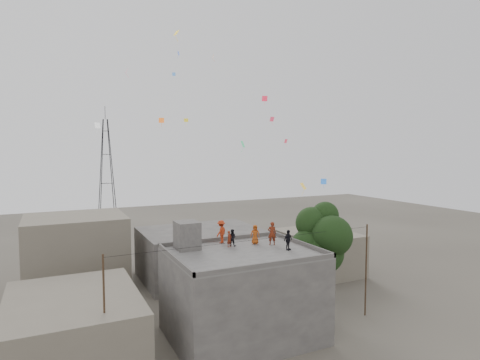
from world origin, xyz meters
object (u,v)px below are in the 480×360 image
object	(u,v)px
person_red_adult	(272,233)
person_dark_adult	(288,240)
stair_head_box	(187,235)
tree	(322,240)
transmission_tower	(107,177)

from	to	relation	value
person_red_adult	person_dark_adult	bearing A→B (deg)	116.77
stair_head_box	tree	size ratio (longest dim) A/B	0.22
stair_head_box	person_dark_adult	bearing A→B (deg)	-28.43
stair_head_box	transmission_tower	bearing A→B (deg)	91.23
tree	transmission_tower	xyz separation A→B (m)	(-11.37, 39.40, 2.97)
tree	person_red_adult	distance (m)	4.51
transmission_tower	person_red_adult	bearing A→B (deg)	-79.89
tree	transmission_tower	distance (m)	41.12
person_dark_adult	stair_head_box	bearing A→B (deg)	131.46
tree	person_red_adult	size ratio (longest dim) A/B	5.15
tree	person_red_adult	xyz separation A→B (m)	(-4.41, 0.37, 0.88)
person_red_adult	person_dark_adult	size ratio (longest dim) A/B	1.21
stair_head_box	person_dark_adult	distance (m)	7.30
stair_head_box	person_dark_adult	world-z (taller)	stair_head_box
tree	transmission_tower	size ratio (longest dim) A/B	0.45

